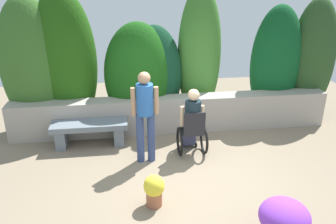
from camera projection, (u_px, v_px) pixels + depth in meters
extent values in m
plane|color=#82725C|center=(188.00, 177.00, 5.91)|extent=(11.31, 11.31, 0.00)
cube|color=#A1998E|center=(173.00, 114.00, 7.50)|extent=(6.90, 0.43, 0.79)
ellipsoid|color=#376526|center=(32.00, 66.00, 7.19)|extent=(1.34, 0.94, 2.91)
ellipsoid|color=#225312|center=(66.00, 61.00, 7.30)|extent=(1.32, 0.93, 3.04)
ellipsoid|color=#185013|center=(138.00, 75.00, 7.54)|extent=(1.49, 1.04, 2.34)
ellipsoid|color=#113B23|center=(154.00, 75.00, 7.70)|extent=(1.24, 0.87, 2.25)
ellipsoid|color=#3D7A2C|center=(199.00, 55.00, 7.76)|extent=(0.99, 0.70, 3.06)
ellipsoid|color=#0F4C21|center=(275.00, 63.00, 7.90)|extent=(1.19, 0.83, 2.65)
ellipsoid|color=#284821|center=(312.00, 59.00, 7.96)|extent=(1.10, 0.77, 2.80)
cube|color=slate|center=(62.00, 138.00, 6.87)|extent=(0.20, 0.41, 0.39)
cube|color=slate|center=(119.00, 135.00, 7.01)|extent=(0.20, 0.41, 0.39)
cube|color=slate|center=(89.00, 125.00, 6.84)|extent=(1.51, 0.48, 0.11)
cube|color=black|center=(192.00, 130.00, 6.50)|extent=(0.40, 0.40, 0.06)
cube|color=black|center=(195.00, 123.00, 6.24)|extent=(0.40, 0.04, 0.40)
cube|color=black|center=(189.00, 141.00, 6.94)|extent=(0.28, 0.12, 0.03)
torus|color=black|center=(180.00, 141.00, 6.55)|extent=(0.05, 0.56, 0.56)
torus|color=black|center=(204.00, 140.00, 6.61)|extent=(0.05, 0.56, 0.56)
cylinder|color=black|center=(182.00, 145.00, 6.88)|extent=(0.03, 0.10, 0.10)
cylinder|color=black|center=(196.00, 145.00, 6.92)|extent=(0.03, 0.10, 0.10)
cube|color=#3E4264|center=(191.00, 123.00, 6.55)|extent=(0.30, 0.40, 0.16)
cube|color=#3E4264|center=(189.00, 134.00, 6.86)|extent=(0.26, 0.14, 0.43)
cylinder|color=#192931|center=(193.00, 113.00, 6.34)|extent=(0.30, 0.30, 0.50)
cylinder|color=beige|center=(182.00, 116.00, 6.40)|extent=(0.08, 0.08, 0.40)
cylinder|color=beige|center=(202.00, 115.00, 6.45)|extent=(0.08, 0.08, 0.40)
sphere|color=beige|center=(194.00, 95.00, 6.20)|extent=(0.22, 0.22, 0.22)
cylinder|color=navy|center=(140.00, 138.00, 6.24)|extent=(0.14, 0.14, 0.95)
cylinder|color=navy|center=(151.00, 138.00, 6.27)|extent=(0.14, 0.14, 0.95)
cylinder|color=#295EA9|center=(145.00, 100.00, 5.97)|extent=(0.30, 0.30, 0.56)
cylinder|color=tan|center=(133.00, 102.00, 5.95)|extent=(0.09, 0.09, 0.50)
cylinder|color=tan|center=(156.00, 100.00, 6.00)|extent=(0.09, 0.09, 0.50)
sphere|color=tan|center=(144.00, 78.00, 5.82)|extent=(0.22, 0.22, 0.22)
ellipsoid|color=#234717|center=(284.00, 221.00, 4.39)|extent=(0.43, 0.43, 0.15)
ellipsoid|color=purple|center=(284.00, 217.00, 4.37)|extent=(0.66, 0.66, 0.44)
cylinder|color=#A96142|center=(154.00, 198.00, 5.17)|extent=(0.24, 0.24, 0.25)
ellipsoid|color=#184B17|center=(154.00, 189.00, 5.11)|extent=(0.27, 0.27, 0.12)
ellipsoid|color=yellow|center=(154.00, 186.00, 5.09)|extent=(0.32, 0.32, 0.34)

